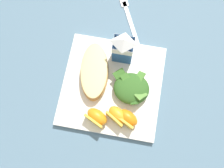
{
  "coord_description": "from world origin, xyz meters",
  "views": [
    {
      "loc": [
        0.04,
        -0.21,
        0.74
      ],
      "look_at": [
        0.0,
        0.0,
        0.03
      ],
      "focal_mm": 42.36,
      "sensor_mm": 36.0,
      "label": 1
    }
  ],
  "objects_px": {
    "orange_wedge_front": "(97,117)",
    "metal_fork": "(129,18)",
    "cheesy_pizza_bread": "(94,72)",
    "orange_wedge_middle": "(118,115)",
    "white_plate": "(112,86)",
    "milk_carton": "(123,48)",
    "orange_wedge_rear": "(127,118)",
    "green_salad_pile": "(131,88)"
  },
  "relations": [
    {
      "from": "green_salad_pile",
      "to": "metal_fork",
      "type": "xyz_separation_m",
      "value": [
        -0.04,
        0.24,
        -0.03
      ]
    },
    {
      "from": "cheesy_pizza_bread",
      "to": "orange_wedge_rear",
      "type": "relative_size",
      "value": 2.59
    },
    {
      "from": "orange_wedge_front",
      "to": "cheesy_pizza_bread",
      "type": "bearing_deg",
      "value": 104.15
    },
    {
      "from": "orange_wedge_rear",
      "to": "white_plate",
      "type": "bearing_deg",
      "value": 122.76
    },
    {
      "from": "green_salad_pile",
      "to": "orange_wedge_middle",
      "type": "bearing_deg",
      "value": -106.68
    },
    {
      "from": "milk_carton",
      "to": "orange_wedge_middle",
      "type": "bearing_deg",
      "value": -84.57
    },
    {
      "from": "green_salad_pile",
      "to": "metal_fork",
      "type": "height_order",
      "value": "green_salad_pile"
    },
    {
      "from": "green_salad_pile",
      "to": "orange_wedge_rear",
      "type": "height_order",
      "value": "green_salad_pile"
    },
    {
      "from": "metal_fork",
      "to": "green_salad_pile",
      "type": "bearing_deg",
      "value": -79.75
    },
    {
      "from": "milk_carton",
      "to": "metal_fork",
      "type": "xyz_separation_m",
      "value": [
        -0.0,
        0.14,
        -0.07
      ]
    },
    {
      "from": "cheesy_pizza_bread",
      "to": "metal_fork",
      "type": "bearing_deg",
      "value": 71.66
    },
    {
      "from": "orange_wedge_rear",
      "to": "metal_fork",
      "type": "height_order",
      "value": "orange_wedge_rear"
    },
    {
      "from": "green_salad_pile",
      "to": "orange_wedge_rear",
      "type": "bearing_deg",
      "value": -88.61
    },
    {
      "from": "orange_wedge_middle",
      "to": "cheesy_pizza_bread",
      "type": "bearing_deg",
      "value": 127.74
    },
    {
      "from": "green_salad_pile",
      "to": "metal_fork",
      "type": "bearing_deg",
      "value": 100.25
    },
    {
      "from": "green_salad_pile",
      "to": "milk_carton",
      "type": "height_order",
      "value": "milk_carton"
    },
    {
      "from": "orange_wedge_front",
      "to": "metal_fork",
      "type": "height_order",
      "value": "orange_wedge_front"
    },
    {
      "from": "metal_fork",
      "to": "orange_wedge_middle",
      "type": "bearing_deg",
      "value": -86.68
    },
    {
      "from": "cheesy_pizza_bread",
      "to": "green_salad_pile",
      "type": "distance_m",
      "value": 0.12
    },
    {
      "from": "green_salad_pile",
      "to": "milk_carton",
      "type": "bearing_deg",
      "value": 112.65
    },
    {
      "from": "orange_wedge_rear",
      "to": "orange_wedge_middle",
      "type": "bearing_deg",
      "value": 174.33
    },
    {
      "from": "white_plate",
      "to": "orange_wedge_front",
      "type": "xyz_separation_m",
      "value": [
        -0.02,
        -0.1,
        0.03
      ]
    },
    {
      "from": "orange_wedge_front",
      "to": "milk_carton",
      "type": "bearing_deg",
      "value": 79.09
    },
    {
      "from": "orange_wedge_middle",
      "to": "green_salad_pile",
      "type": "bearing_deg",
      "value": 73.32
    },
    {
      "from": "green_salad_pile",
      "to": "orange_wedge_rear",
      "type": "distance_m",
      "value": 0.08
    },
    {
      "from": "green_salad_pile",
      "to": "milk_carton",
      "type": "distance_m",
      "value": 0.11
    },
    {
      "from": "white_plate",
      "to": "milk_carton",
      "type": "bearing_deg",
      "value": 81.38
    },
    {
      "from": "white_plate",
      "to": "orange_wedge_front",
      "type": "bearing_deg",
      "value": -102.99
    },
    {
      "from": "cheesy_pizza_bread",
      "to": "orange_wedge_middle",
      "type": "height_order",
      "value": "orange_wedge_middle"
    },
    {
      "from": "cheesy_pizza_bread",
      "to": "orange_wedge_front",
      "type": "distance_m",
      "value": 0.13
    },
    {
      "from": "metal_fork",
      "to": "cheesy_pizza_bread",
      "type": "bearing_deg",
      "value": -108.34
    },
    {
      "from": "green_salad_pile",
      "to": "orange_wedge_rear",
      "type": "relative_size",
      "value": 1.57
    },
    {
      "from": "milk_carton",
      "to": "white_plate",
      "type": "bearing_deg",
      "value": -98.62
    },
    {
      "from": "green_salad_pile",
      "to": "white_plate",
      "type": "bearing_deg",
      "value": 173.99
    },
    {
      "from": "milk_carton",
      "to": "metal_fork",
      "type": "height_order",
      "value": "milk_carton"
    },
    {
      "from": "white_plate",
      "to": "metal_fork",
      "type": "bearing_deg",
      "value": 86.8
    },
    {
      "from": "white_plate",
      "to": "orange_wedge_rear",
      "type": "bearing_deg",
      "value": -57.24
    },
    {
      "from": "white_plate",
      "to": "orange_wedge_rear",
      "type": "height_order",
      "value": "orange_wedge_rear"
    },
    {
      "from": "white_plate",
      "to": "metal_fork",
      "type": "relative_size",
      "value": 1.58
    },
    {
      "from": "orange_wedge_rear",
      "to": "metal_fork",
      "type": "bearing_deg",
      "value": 97.96
    },
    {
      "from": "orange_wedge_front",
      "to": "orange_wedge_middle",
      "type": "distance_m",
      "value": 0.06
    },
    {
      "from": "orange_wedge_front",
      "to": "metal_fork",
      "type": "xyz_separation_m",
      "value": [
        0.04,
        0.33,
        -0.03
      ]
    }
  ]
}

